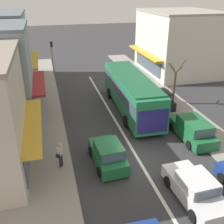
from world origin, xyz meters
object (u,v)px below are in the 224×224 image
city_bus (131,91)px  sedan_queue_gap_filler (195,189)px  hatchback_behind_bus_mid (108,154)px  traffic_light_downstreet (52,52)px  pedestrian_with_handbag_near (60,153)px  street_tree_right (174,84)px  parked_hatchback_kerb_third (160,99)px  parked_wagon_kerb_second (192,129)px

city_bus → sedan_queue_gap_filler: (-0.26, -11.36, -1.22)m
hatchback_behind_bus_mid → traffic_light_downstreet: (-2.20, 19.80, 2.15)m
sedan_queue_gap_filler → hatchback_behind_bus_mid: (-3.63, 4.10, 0.05)m
hatchback_behind_bus_mid → traffic_light_downstreet: 20.03m
sedan_queue_gap_filler → hatchback_behind_bus_mid: size_ratio=1.13×
traffic_light_downstreet → pedestrian_with_handbag_near: bearing=-92.0°
traffic_light_downstreet → street_tree_right: 16.04m
city_bus → traffic_light_downstreet: traffic_light_downstreet is taller
city_bus → street_tree_right: size_ratio=2.58×
parked_hatchback_kerb_third → sedan_queue_gap_filler: bearing=-105.2°
parked_hatchback_kerb_third → traffic_light_downstreet: size_ratio=0.88×
sedan_queue_gap_filler → street_tree_right: bearing=68.6°
sedan_queue_gap_filler → pedestrian_with_handbag_near: bearing=146.0°
parked_wagon_kerb_second → traffic_light_downstreet: (-8.86, 18.35, 2.11)m
hatchback_behind_bus_mid → pedestrian_with_handbag_near: bearing=174.4°
pedestrian_with_handbag_near → traffic_light_downstreet: bearing=88.0°
parked_hatchback_kerb_third → street_tree_right: size_ratio=0.88×
street_tree_right → pedestrian_with_handbag_near: size_ratio=2.60×
sedan_queue_gap_filler → pedestrian_with_handbag_near: pedestrian_with_handbag_near is taller
sedan_queue_gap_filler → street_tree_right: size_ratio=1.01×
hatchback_behind_bus_mid → street_tree_right: (8.23, 7.64, 1.26)m
city_bus → hatchback_behind_bus_mid: size_ratio=2.90×
parked_hatchback_kerb_third → street_tree_right: bearing=8.9°
parked_wagon_kerb_second → street_tree_right: size_ratio=1.07×
city_bus → hatchback_behind_bus_mid: city_bus is taller
traffic_light_downstreet → pedestrian_with_handbag_near: size_ratio=2.58×
hatchback_behind_bus_mid → parked_hatchback_kerb_third: bearing=47.6°
parked_hatchback_kerb_third → traffic_light_downstreet: 15.44m
street_tree_right → pedestrian_with_handbag_near: bearing=-146.5°
sedan_queue_gap_filler → street_tree_right: street_tree_right is taller
street_tree_right → city_bus: bearing=-175.0°
traffic_light_downstreet → city_bus: bearing=-64.1°
pedestrian_with_handbag_near → hatchback_behind_bus_mid: bearing=-5.6°
city_bus → parked_hatchback_kerb_third: 3.10m
sedan_queue_gap_filler → traffic_light_downstreet: size_ratio=1.01×
hatchback_behind_bus_mid → parked_wagon_kerb_second: 6.82m
street_tree_right → parked_hatchback_kerb_third: bearing=-171.1°
sedan_queue_gap_filler → parked_wagon_kerb_second: 6.33m
sedan_queue_gap_filler → street_tree_right: 12.68m
city_bus → sedan_queue_gap_filler: city_bus is taller
parked_wagon_kerb_second → traffic_light_downstreet: 20.49m
city_bus → street_tree_right: bearing=5.0°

